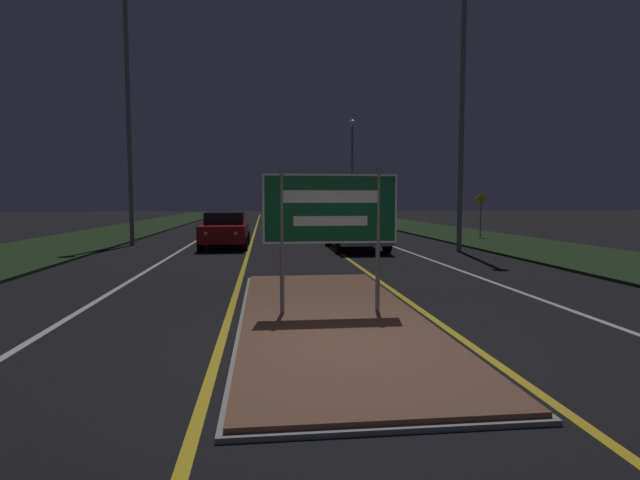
# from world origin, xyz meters

# --- Properties ---
(ground_plane) EXTENTS (160.00, 160.00, 0.00)m
(ground_plane) POSITION_xyz_m (0.00, 0.00, 0.00)
(ground_plane) COLOR black
(median_island) EXTENTS (2.88, 8.06, 0.10)m
(median_island) POSITION_xyz_m (0.00, 1.87, 0.04)
(median_island) COLOR #999993
(median_island) RESTS_ON ground_plane
(verge_left) EXTENTS (5.00, 100.00, 0.08)m
(verge_left) POSITION_xyz_m (-9.50, 20.00, 0.04)
(verge_left) COLOR #1E3319
(verge_left) RESTS_ON ground_plane
(verge_right) EXTENTS (5.00, 100.00, 0.08)m
(verge_right) POSITION_xyz_m (9.50, 20.00, 0.04)
(verge_right) COLOR #1E3319
(verge_right) RESTS_ON ground_plane
(centre_line_yellow_left) EXTENTS (0.12, 70.00, 0.01)m
(centre_line_yellow_left) POSITION_xyz_m (-1.63, 25.00, 0.00)
(centre_line_yellow_left) COLOR gold
(centre_line_yellow_left) RESTS_ON ground_plane
(centre_line_yellow_right) EXTENTS (0.12, 70.00, 0.01)m
(centre_line_yellow_right) POSITION_xyz_m (1.63, 25.00, 0.00)
(centre_line_yellow_right) COLOR gold
(centre_line_yellow_right) RESTS_ON ground_plane
(lane_line_white_left) EXTENTS (0.12, 70.00, 0.01)m
(lane_line_white_left) POSITION_xyz_m (-4.20, 25.00, 0.00)
(lane_line_white_left) COLOR silver
(lane_line_white_left) RESTS_ON ground_plane
(lane_line_white_right) EXTENTS (0.12, 70.00, 0.01)m
(lane_line_white_right) POSITION_xyz_m (4.20, 25.00, 0.00)
(lane_line_white_right) COLOR silver
(lane_line_white_right) RESTS_ON ground_plane
(edge_line_white_left) EXTENTS (0.10, 70.00, 0.01)m
(edge_line_white_left) POSITION_xyz_m (-7.20, 25.00, 0.00)
(edge_line_white_left) COLOR silver
(edge_line_white_left) RESTS_ON ground_plane
(edge_line_white_right) EXTENTS (0.10, 70.00, 0.01)m
(edge_line_white_right) POSITION_xyz_m (7.20, 25.00, 0.00)
(edge_line_white_right) COLOR silver
(edge_line_white_right) RESTS_ON ground_plane
(highway_sign) EXTENTS (2.14, 0.07, 2.31)m
(highway_sign) POSITION_xyz_m (0.00, 1.87, 1.69)
(highway_sign) COLOR gray
(highway_sign) RESTS_ON median_island
(streetlight_left_near) EXTENTS (0.54, 0.54, 11.29)m
(streetlight_left_near) POSITION_xyz_m (-6.58, 15.65, 7.19)
(streetlight_left_near) COLOR gray
(streetlight_left_near) RESTS_ON ground_plane
(streetlight_right_near) EXTENTS (0.45, 0.45, 11.11)m
(streetlight_right_near) POSITION_xyz_m (6.12, 11.74, 6.50)
(streetlight_right_near) COLOR gray
(streetlight_right_near) RESTS_ON ground_plane
(streetlight_right_far) EXTENTS (0.61, 0.61, 8.88)m
(streetlight_right_far) POSITION_xyz_m (6.65, 37.51, 6.17)
(streetlight_right_far) COLOR gray
(streetlight_right_far) RESTS_ON ground_plane
(car_receding_0) EXTENTS (1.95, 4.84, 1.50)m
(car_receding_0) POSITION_xyz_m (2.44, 12.83, 0.79)
(car_receding_0) COLOR #B7B7BC
(car_receding_0) RESTS_ON ground_plane
(car_receding_1) EXTENTS (2.00, 4.56, 1.45)m
(car_receding_1) POSITION_xyz_m (2.39, 25.99, 0.77)
(car_receding_1) COLOR black
(car_receding_1) RESTS_ON ground_plane
(car_receding_2) EXTENTS (1.89, 4.10, 1.33)m
(car_receding_2) POSITION_xyz_m (5.78, 37.43, 0.70)
(car_receding_2) COLOR #4C514C
(car_receding_2) RESTS_ON ground_plane
(car_receding_3) EXTENTS (2.04, 4.11, 1.29)m
(car_receding_3) POSITION_xyz_m (5.95, 49.44, 0.69)
(car_receding_3) COLOR silver
(car_receding_3) RESTS_ON ground_plane
(car_approaching_0) EXTENTS (1.85, 4.51, 1.41)m
(car_approaching_0) POSITION_xyz_m (-2.61, 14.38, 0.74)
(car_approaching_0) COLOR maroon
(car_approaching_0) RESTS_ON ground_plane
(warning_sign) EXTENTS (0.60, 0.06, 2.18)m
(warning_sign) POSITION_xyz_m (9.41, 17.26, 1.40)
(warning_sign) COLOR gray
(warning_sign) RESTS_ON verge_right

